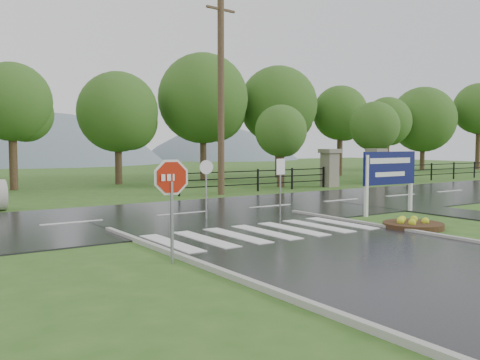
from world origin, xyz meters
TOP-DOWN VIEW (x-y plane):
  - ground at (0.00, 0.00)m, footprint 120.00×120.00m
  - main_road at (0.00, 10.00)m, footprint 90.00×8.00m
  - walkway at (8.50, 4.00)m, footprint 2.20×11.00m
  - crosswalk at (0.00, 5.00)m, footprint 6.50×2.80m
  - pillar_west at (13.00, 16.00)m, footprint 1.00×1.00m
  - pillar_east at (17.00, 16.00)m, footprint 1.00×1.00m
  - fence_west at (7.75, 16.00)m, footprint 9.58×0.08m
  - fence_east at (27.75, 16.00)m, footprint 20.58×0.08m
  - hills at (3.49, 65.00)m, footprint 102.00×48.00m
  - treeline at (1.00, 24.00)m, footprint 83.20×5.20m
  - stop_sign at (-3.91, 3.14)m, footprint 1.07×0.13m
  - estate_billboard at (6.26, 5.84)m, footprint 2.61×0.15m
  - flower_bed at (4.31, 3.25)m, footprint 1.81×1.81m
  - reg_sign_small at (2.61, 7.59)m, footprint 0.45×0.12m
  - reg_sign_round at (-0.01, 8.28)m, footprint 0.47×0.11m
  - utility_pole_east at (5.11, 15.50)m, footprint 1.76×0.34m
  - entrance_tree_left at (10.50, 17.50)m, footprint 3.05×3.05m
  - entrance_tree_right at (18.50, 17.50)m, footprint 3.31×3.31m

SIDE VIEW (x-z plane):
  - hills at x=3.49m, z-range -39.54..8.46m
  - ground at x=0.00m, z-range 0.00..0.00m
  - main_road at x=0.00m, z-range -0.02..0.02m
  - walkway at x=8.50m, z-range -0.02..0.02m
  - treeline at x=1.00m, z-range -5.00..5.00m
  - crosswalk at x=0.00m, z-range 0.05..0.07m
  - flower_bed at x=4.31m, z-range -0.05..0.31m
  - fence_west at x=7.75m, z-range 0.12..1.32m
  - fence_east at x=27.75m, z-range 0.14..1.34m
  - pillar_west at x=13.00m, z-range 0.06..2.30m
  - pillar_east at x=17.00m, z-range 0.06..2.30m
  - reg_sign_round at x=-0.01m, z-range 0.29..2.32m
  - reg_sign_small at x=2.61m, z-range 0.44..2.48m
  - estate_billboard at x=6.26m, z-range 0.43..2.72m
  - stop_sign at x=-3.91m, z-range 0.49..2.89m
  - entrance_tree_left at x=10.50m, z-range 0.86..5.69m
  - entrance_tree_right at x=18.50m, z-range 0.98..6.34m
  - utility_pole_east at x=5.11m, z-range 0.08..9.99m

